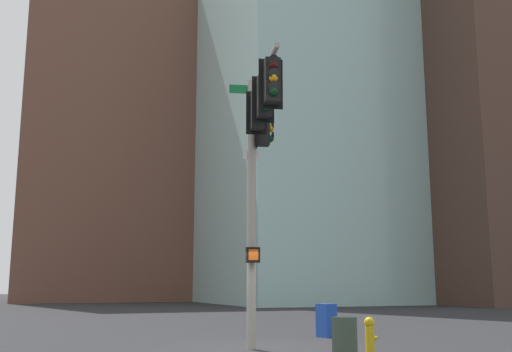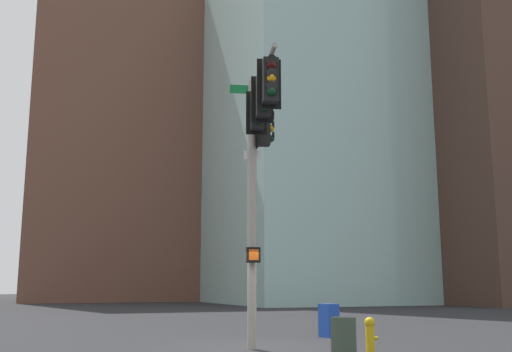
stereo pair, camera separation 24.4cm
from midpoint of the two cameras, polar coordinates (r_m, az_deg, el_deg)
The scene contains 6 objects.
ground_plane at distance 16.63m, azimuth 0.38°, elevation -16.03°, with size 200.00×200.00×0.00m, color #262628.
signal_pole_assembly at distance 15.42m, azimuth 0.71°, elevation 2.77°, with size 1.71×4.45×7.30m.
fire_hydrant at distance 15.50m, azimuth 11.27°, elevation -14.51°, with size 0.34×0.26×0.87m.
litter_bin at distance 13.78m, azimuth 8.87°, elevation -15.12°, with size 0.56×0.56×0.95m, color #384738.
newspaper_box at distance 19.89m, azimuth 7.31°, elevation -13.49°, with size 0.44×0.56×1.05m, color #193FA5.
building_brick_midblock at distance 67.89m, azimuth -11.30°, elevation 2.56°, with size 22.42×15.46×33.08m, color brown.
Camera 2 is at (-5.93, -15.45, 1.66)m, focal length 42.00 mm.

